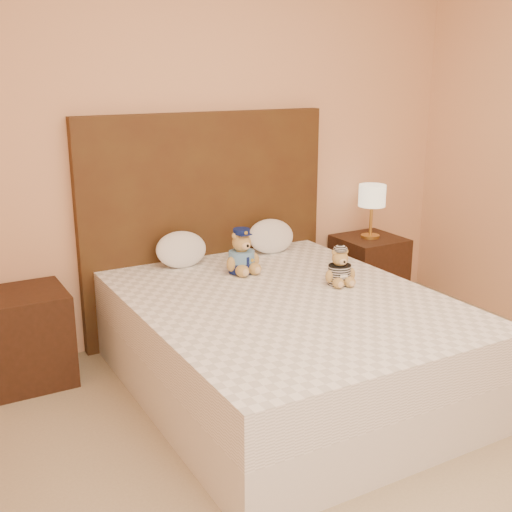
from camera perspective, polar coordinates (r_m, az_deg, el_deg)
The scene contains 11 objects.
ground at distance 3.00m, azimuth 15.54°, elevation -20.52°, with size 4.00×4.50×0.00m, color tan.
room_walls at distance 2.75m, azimuth 11.55°, elevation 16.82°, with size 4.04×4.52×2.72m.
bed at distance 3.67m, azimuth 2.56°, elevation -7.73°, with size 1.60×2.00×0.55m.
headboard at distance 4.36m, azimuth -4.41°, elevation 2.76°, with size 1.75×0.08×1.50m, color #473015.
nightstand_left at distance 3.96m, azimuth -19.59°, elevation -6.81°, with size 0.45×0.45×0.55m, color #331A10.
nightstand_right at distance 4.96m, azimuth 9.94°, elevation -1.44°, with size 0.45×0.45×0.55m, color #331A10.
lamp at distance 4.82m, azimuth 10.28°, elevation 5.07°, with size 0.20×0.20×0.40m.
teddy_police at distance 3.95m, azimuth -1.29°, elevation 0.45°, with size 0.24×0.23×0.28m, color #B69247, non-canonical shape.
teddy_prisoner at distance 3.77m, azimuth 7.45°, elevation -0.91°, with size 0.20×0.19×0.22m, color #B69247, non-canonical shape.
pillow_left at distance 4.12m, azimuth -6.67°, elevation 0.73°, with size 0.34×0.22×0.24m, color white.
pillow_right at distance 4.41m, azimuth 1.34°, elevation 1.91°, with size 0.35×0.22×0.25m, color white.
Camera 1 is at (-1.79, -1.63, 1.77)m, focal length 45.00 mm.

